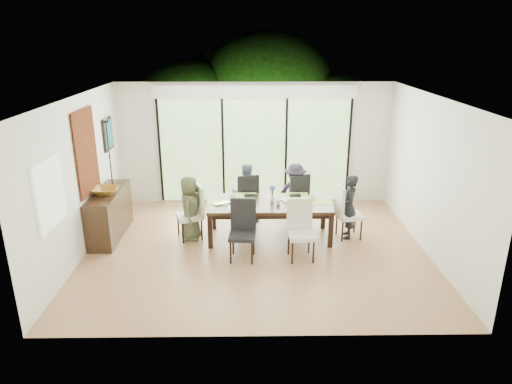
{
  "coord_description": "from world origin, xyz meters",
  "views": [
    {
      "loc": [
        -0.11,
        -7.41,
        3.66
      ],
      "look_at": [
        0.0,
        0.25,
        1.0
      ],
      "focal_mm": 32.0,
      "sensor_mm": 36.0,
      "label": 1
    }
  ],
  "objects_px": {
    "chair_near_left": "(242,231)",
    "cup_a": "(232,198)",
    "table_top": "(270,204)",
    "cup_c": "(312,198)",
    "chair_right_end": "(350,211)",
    "vase": "(272,199)",
    "laptop": "(224,204)",
    "chair_left_end": "(189,212)",
    "sideboard": "(110,214)",
    "chair_far_right": "(295,196)",
    "bowl": "(105,191)",
    "person_right_end": "(349,207)",
    "person_left_end": "(190,208)",
    "person_far_left": "(246,193)",
    "chair_near_right": "(301,231)",
    "cup_b": "(278,202)",
    "person_far_right": "(295,193)",
    "chair_far_left": "(246,197)"
  },
  "relations": [
    {
      "from": "chair_left_end",
      "to": "sideboard",
      "type": "height_order",
      "value": "chair_left_end"
    },
    {
      "from": "chair_near_left",
      "to": "sideboard",
      "type": "height_order",
      "value": "chair_near_left"
    },
    {
      "from": "person_left_end",
      "to": "bowl",
      "type": "relative_size",
      "value": 2.6
    },
    {
      "from": "cup_c",
      "to": "sideboard",
      "type": "height_order",
      "value": "sideboard"
    },
    {
      "from": "laptop",
      "to": "cup_b",
      "type": "height_order",
      "value": "cup_b"
    },
    {
      "from": "chair_far_right",
      "to": "person_left_end",
      "type": "relative_size",
      "value": 0.85
    },
    {
      "from": "chair_near_left",
      "to": "cup_a",
      "type": "distance_m",
      "value": 1.07
    },
    {
      "from": "chair_near_right",
      "to": "laptop",
      "type": "distance_m",
      "value": 1.57
    },
    {
      "from": "chair_right_end",
      "to": "chair_near_right",
      "type": "bearing_deg",
      "value": 124.17
    },
    {
      "from": "vase",
      "to": "sideboard",
      "type": "distance_m",
      "value": 3.09
    },
    {
      "from": "person_right_end",
      "to": "cup_a",
      "type": "xyz_separation_m",
      "value": [
        -2.18,
        0.15,
        0.14
      ]
    },
    {
      "from": "chair_near_right",
      "to": "cup_c",
      "type": "distance_m",
      "value": 1.04
    },
    {
      "from": "person_far_right",
      "to": "sideboard",
      "type": "relative_size",
      "value": 0.77
    },
    {
      "from": "person_right_end",
      "to": "cup_c",
      "type": "height_order",
      "value": "person_right_end"
    },
    {
      "from": "cup_b",
      "to": "sideboard",
      "type": "relative_size",
      "value": 0.06
    },
    {
      "from": "person_right_end",
      "to": "cup_c",
      "type": "bearing_deg",
      "value": -93.4
    },
    {
      "from": "person_far_right",
      "to": "person_right_end",
      "type": "bearing_deg",
      "value": 148.88
    },
    {
      "from": "chair_far_left",
      "to": "table_top",
      "type": "bearing_deg",
      "value": 103.59
    },
    {
      "from": "chair_far_right",
      "to": "person_left_end",
      "type": "distance_m",
      "value": 2.2
    },
    {
      "from": "table_top",
      "to": "cup_c",
      "type": "xyz_separation_m",
      "value": [
        0.8,
        0.1,
        0.07
      ]
    },
    {
      "from": "person_far_right",
      "to": "chair_near_right",
      "type": "bearing_deg",
      "value": 98.95
    },
    {
      "from": "cup_c",
      "to": "chair_right_end",
      "type": "bearing_deg",
      "value": -8.13
    },
    {
      "from": "person_far_left",
      "to": "cup_a",
      "type": "distance_m",
      "value": 0.74
    },
    {
      "from": "chair_far_left",
      "to": "chair_near_right",
      "type": "xyz_separation_m",
      "value": [
        0.95,
        -1.72,
        0.0
      ]
    },
    {
      "from": "person_far_left",
      "to": "laptop",
      "type": "distance_m",
      "value": 1.02
    },
    {
      "from": "laptop",
      "to": "chair_far_left",
      "type": "bearing_deg",
      "value": 38.88
    },
    {
      "from": "table_top",
      "to": "chair_near_right",
      "type": "height_order",
      "value": "chair_near_right"
    },
    {
      "from": "chair_right_end",
      "to": "person_far_right",
      "type": "height_order",
      "value": "person_far_right"
    },
    {
      "from": "chair_near_left",
      "to": "bowl",
      "type": "xyz_separation_m",
      "value": [
        -2.52,
        0.9,
        0.42
      ]
    },
    {
      "from": "chair_left_end",
      "to": "cup_c",
      "type": "relative_size",
      "value": 8.87
    },
    {
      "from": "vase",
      "to": "cup_c",
      "type": "bearing_deg",
      "value": 3.81
    },
    {
      "from": "laptop",
      "to": "cup_c",
      "type": "relative_size",
      "value": 2.66
    },
    {
      "from": "person_far_left",
      "to": "laptop",
      "type": "relative_size",
      "value": 3.91
    },
    {
      "from": "person_right_end",
      "to": "person_left_end",
      "type": "bearing_deg",
      "value": -85.04
    },
    {
      "from": "chair_left_end",
      "to": "cup_a",
      "type": "distance_m",
      "value": 0.85
    },
    {
      "from": "chair_far_right",
      "to": "cup_a",
      "type": "relative_size",
      "value": 8.87
    },
    {
      "from": "person_far_left",
      "to": "person_far_right",
      "type": "relative_size",
      "value": 1.0
    },
    {
      "from": "chair_right_end",
      "to": "vase",
      "type": "xyz_separation_m",
      "value": [
        -1.45,
        0.05,
        0.25
      ]
    },
    {
      "from": "chair_right_end",
      "to": "bowl",
      "type": "xyz_separation_m",
      "value": [
        -4.52,
        0.03,
        0.42
      ]
    },
    {
      "from": "chair_near_left",
      "to": "bowl",
      "type": "bearing_deg",
      "value": 165.01
    },
    {
      "from": "table_top",
      "to": "cup_c",
      "type": "height_order",
      "value": "cup_c"
    },
    {
      "from": "chair_far_right",
      "to": "sideboard",
      "type": "distance_m",
      "value": 3.64
    },
    {
      "from": "chair_left_end",
      "to": "chair_near_right",
      "type": "xyz_separation_m",
      "value": [
        2.0,
        -0.87,
        0.0
      ]
    },
    {
      "from": "person_left_end",
      "to": "person_far_left",
      "type": "xyz_separation_m",
      "value": [
        1.03,
        0.83,
        0.0
      ]
    },
    {
      "from": "sideboard",
      "to": "chair_right_end",
      "type": "bearing_deg",
      "value": -1.71
    },
    {
      "from": "chair_left_end",
      "to": "laptop",
      "type": "height_order",
      "value": "chair_left_end"
    },
    {
      "from": "table_top",
      "to": "person_right_end",
      "type": "bearing_deg",
      "value": 0.0
    },
    {
      "from": "chair_left_end",
      "to": "chair_far_right",
      "type": "distance_m",
      "value": 2.22
    },
    {
      "from": "chair_near_right",
      "to": "person_far_left",
      "type": "bearing_deg",
      "value": 114.24
    },
    {
      "from": "chair_far_right",
      "to": "chair_near_left",
      "type": "distance_m",
      "value": 2.02
    }
  ]
}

